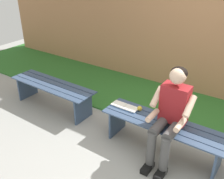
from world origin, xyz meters
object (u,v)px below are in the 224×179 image
at_px(bench_near, 163,130).
at_px(apple, 140,108).
at_px(person_seated, 170,114).
at_px(book_open, 125,107).
at_px(bench_far, 53,90).

xyz_separation_m(bench_near, apple, (0.42, -0.09, 0.15)).
bearing_deg(person_seated, book_open, -11.59).
distance_m(bench_far, person_seated, 2.21).
height_order(bench_near, book_open, book_open).
bearing_deg(book_open, bench_near, 176.42).
xyz_separation_m(bench_far, apple, (-1.66, -0.09, 0.15)).
height_order(apple, book_open, apple).
bearing_deg(bench_near, person_seated, 134.84).
distance_m(person_seated, book_open, 0.79).
bearing_deg(apple, bench_far, 3.19).
relative_size(bench_far, person_seated, 1.29).
xyz_separation_m(bench_far, person_seated, (-2.18, 0.10, 0.35)).
bearing_deg(bench_far, bench_near, -180.00).
bearing_deg(book_open, bench_far, 2.94).
bearing_deg(book_open, apple, -168.19).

